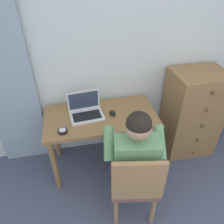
{
  "coord_description": "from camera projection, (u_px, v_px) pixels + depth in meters",
  "views": [
    {
      "loc": [
        -0.5,
        0.04,
        2.08
      ],
      "look_at": [
        -0.16,
        1.73,
        0.83
      ],
      "focal_mm": 34.51,
      "sensor_mm": 36.0,
      "label": 1
    }
  ],
  "objects": [
    {
      "name": "laptop",
      "position": [
        86.0,
        110.0,
        2.23
      ],
      "size": [
        0.36,
        0.28,
        0.24
      ],
      "color": "silver",
      "rests_on": "desk"
    },
    {
      "name": "dresser",
      "position": [
        191.0,
        113.0,
        2.6
      ],
      "size": [
        0.6,
        0.5,
        1.08
      ],
      "color": "olive",
      "rests_on": "ground_plane"
    },
    {
      "name": "computer_mouse",
      "position": [
        113.0,
        113.0,
        2.26
      ],
      "size": [
        0.07,
        0.1,
        0.03
      ],
      "primitive_type": "ellipsoid",
      "rotation": [
        0.0,
        0.0,
        0.07
      ],
      "color": "black",
      "rests_on": "desk"
    },
    {
      "name": "person_seated",
      "position": [
        134.0,
        153.0,
        1.91
      ],
      "size": [
        0.59,
        0.63,
        1.18
      ],
      "color": "#33384C",
      "rests_on": "ground_plane"
    },
    {
      "name": "desk",
      "position": [
        101.0,
        124.0,
        2.32
      ],
      "size": [
        1.17,
        0.61,
        0.73
      ],
      "color": "olive",
      "rests_on": "ground_plane"
    },
    {
      "name": "curtain_panel",
      "position": [
        5.0,
        77.0,
        2.12
      ],
      "size": [
        0.53,
        0.03,
        2.23
      ],
      "primitive_type": "cube",
      "color": "#8EA3B7",
      "rests_on": "ground_plane"
    },
    {
      "name": "wall_back",
      "position": [
        118.0,
        53.0,
        2.28
      ],
      "size": [
        4.8,
        0.05,
        2.5
      ],
      "primitive_type": "cube",
      "color": "silver",
      "rests_on": "ground_plane"
    },
    {
      "name": "chair",
      "position": [
        135.0,
        183.0,
        1.87
      ],
      "size": [
        0.48,
        0.46,
        0.87
      ],
      "color": "brown",
      "rests_on": "ground_plane"
    },
    {
      "name": "desk_clock",
      "position": [
        63.0,
        131.0,
        2.03
      ],
      "size": [
        0.09,
        0.09,
        0.03
      ],
      "color": "black",
      "rests_on": "desk"
    }
  ]
}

